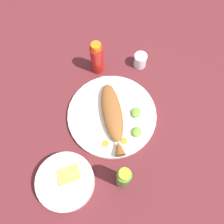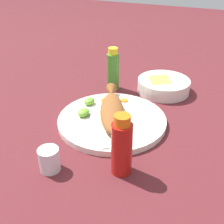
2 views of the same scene
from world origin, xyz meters
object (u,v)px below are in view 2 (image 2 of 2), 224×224
object	(u,v)px
fork_far	(98,132)
hot_sauce_bottle_red	(122,147)
fried_fish	(112,109)
salt_cup	(49,161)
main_plate	(112,120)
guacamole_bowl	(164,85)
fork_near	(114,133)
hot_sauce_bottle_green	(113,70)

from	to	relation	value
fork_far	hot_sauce_bottle_red	xyz separation A→B (m)	(0.10, 0.11, 0.05)
fried_fish	salt_cup	xyz separation A→B (m)	(0.26, -0.04, -0.01)
main_plate	fork_far	xyz separation A→B (m)	(0.09, -0.00, 0.01)
fork_far	guacamole_bowl	distance (m)	0.37
fork_far	hot_sauce_bottle_red	bearing A→B (deg)	7.43
main_plate	salt_cup	bearing A→B (deg)	-11.42
main_plate	fork_near	size ratio (longest dim) A/B	1.91
hot_sauce_bottle_red	fork_far	bearing A→B (deg)	-131.72
fork_far	hot_sauce_bottle_red	distance (m)	0.16
hot_sauce_bottle_green	salt_cup	size ratio (longest dim) A/B	2.66
salt_cup	fork_far	bearing A→B (deg)	164.23
salt_cup	fried_fish	bearing A→B (deg)	170.30
guacamole_bowl	hot_sauce_bottle_green	bearing A→B (deg)	-73.96
hot_sauce_bottle_green	guacamole_bowl	size ratio (longest dim) A/B	0.83
hot_sauce_bottle_red	fried_fish	bearing A→B (deg)	-150.16
fork_far	hot_sauce_bottle_red	size ratio (longest dim) A/B	0.96
hot_sauce_bottle_red	guacamole_bowl	world-z (taller)	hot_sauce_bottle_red
fork_near	hot_sauce_bottle_green	bearing A→B (deg)	178.12
fork_far	hot_sauce_bottle_green	distance (m)	0.32
hot_sauce_bottle_green	hot_sauce_bottle_red	bearing A→B (deg)	26.55
hot_sauce_bottle_green	guacamole_bowl	xyz separation A→B (m)	(-0.05, 0.18, -0.05)
main_plate	fork_near	distance (m)	0.08
fried_fish	salt_cup	bearing A→B (deg)	-34.73
fork_near	hot_sauce_bottle_red	size ratio (longest dim) A/B	1.10
fried_fish	fork_near	xyz separation A→B (m)	(0.09, 0.05, -0.02)
hot_sauce_bottle_red	guacamole_bowl	distance (m)	0.46
fork_near	hot_sauce_bottle_green	world-z (taller)	hot_sauce_bottle_green
hot_sauce_bottle_red	salt_cup	bearing A→B (deg)	-67.85
fried_fish	guacamole_bowl	bearing A→B (deg)	135.89
main_plate	salt_cup	world-z (taller)	salt_cup
hot_sauce_bottle_green	fork_far	bearing A→B (deg)	16.57
hot_sauce_bottle_red	guacamole_bowl	size ratio (longest dim) A/B	0.82
fork_near	hot_sauce_bottle_red	bearing A→B (deg)	4.34
main_plate	hot_sauce_bottle_green	bearing A→B (deg)	-156.66
fork_near	guacamole_bowl	world-z (taller)	guacamole_bowl
fork_near	fork_far	world-z (taller)	same
salt_cup	guacamole_bowl	bearing A→B (deg)	165.53
salt_cup	fork_near	bearing A→B (deg)	152.80
hot_sauce_bottle_red	salt_cup	xyz separation A→B (m)	(0.06, -0.16, -0.05)
fried_fish	hot_sauce_bottle_red	bearing A→B (deg)	4.80
fork_near	fork_far	xyz separation A→B (m)	(0.01, -0.04, 0.00)
fork_near	guacamole_bowl	distance (m)	0.35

